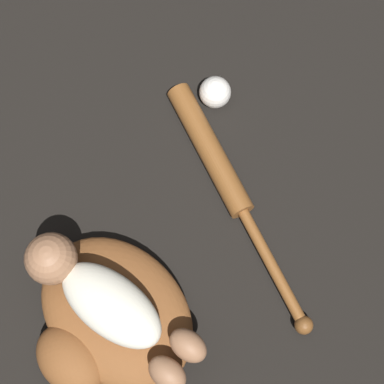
% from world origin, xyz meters
% --- Properties ---
extents(ground_plane, '(6.00, 6.00, 0.00)m').
position_xyz_m(ground_plane, '(0.00, 0.00, 0.00)').
color(ground_plane, black).
extents(baseball_glove, '(0.39, 0.36, 0.09)m').
position_xyz_m(baseball_glove, '(-0.01, 0.01, 0.04)').
color(baseball_glove, brown).
rests_on(baseball_glove, ground).
extents(baby_figure, '(0.36, 0.24, 0.10)m').
position_xyz_m(baby_figure, '(0.02, -0.00, 0.13)').
color(baby_figure, silver).
rests_on(baby_figure, baseball_glove).
extents(baseball_bat, '(0.57, 0.05, 0.05)m').
position_xyz_m(baseball_bat, '(0.17, -0.32, 0.03)').
color(baseball_bat, brown).
rests_on(baseball_bat, ground).
extents(baseball, '(0.07, 0.07, 0.07)m').
position_xyz_m(baseball, '(0.34, -0.39, 0.03)').
color(baseball, white).
rests_on(baseball, ground).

